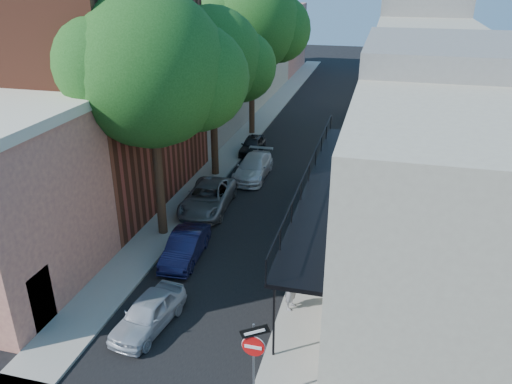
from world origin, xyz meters
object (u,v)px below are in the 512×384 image
Objects in this scene: oak_far at (258,25)px; parked_car_b at (185,247)px; sign_post at (254,349)px; pedestrian at (292,287)px; parked_car_d at (253,167)px; parked_car_e at (252,145)px; oak_mid at (219,61)px; oak_near at (162,72)px; parked_car_c at (208,198)px; parked_car_a at (148,313)px.

parked_car_b is at bearing -85.55° from oak_far.
sign_post is 4.79m from pedestrian.
sign_post is at bearing -58.34° from parked_car_b.
parked_car_b is 5.83m from pedestrian.
parked_car_b is 0.82× the size of parked_car_d.
pedestrian is (6.00, -16.97, 0.44)m from parked_car_e.
oak_mid is 5.58× the size of pedestrian.
parked_car_e is 1.92× the size of pedestrian.
parked_car_d is (1.95, -9.00, -7.59)m from oak_far.
oak_far is at bearing 91.00° from parked_car_b.
oak_far is (0.01, 17.01, 0.38)m from oak_near.
oak_mid is at bearing 90.37° from oak_near.
sign_post is 8.85m from parked_car_b.
parked_car_d is at bearing 72.89° from parked_car_c.
oak_near is at bearing 113.83° from parked_car_a.
parked_car_e is (-1.20, 19.20, -0.01)m from parked_car_a.
pedestrian is (5.26, -2.47, 0.41)m from parked_car_b.
oak_mid is 0.86× the size of oak_far.
oak_near is 2.49× the size of parked_car_d.
oak_far is 8.99m from parked_car_e.
oak_far is 3.40× the size of parked_car_e.
parked_car_a is 9.85m from parked_car_c.
pedestrian reaches higher than parked_car_b.
parked_car_b is 2.07× the size of pedestrian.
parked_car_d is at bearing -77.74° from oak_far.
oak_mid is 9.12m from oak_far.
parked_car_e is (-1.20, 4.35, -0.07)m from parked_car_d.
pedestrian is at bearing -61.54° from oak_mid.
oak_near is at bearing -108.45° from parked_car_c.
oak_mid is at bearing 110.86° from sign_post.
oak_near is at bearing 68.30° from pedestrian.
oak_near reaches higher than pedestrian.
sign_post is at bearing -170.39° from pedestrian.
oak_far reaches higher than parked_car_c.
parked_car_a is 1.94× the size of pedestrian.
sign_post is 0.65× the size of parked_car_d.
parked_car_a is (1.95, -23.85, -7.65)m from oak_far.
oak_near is at bearing -90.04° from oak_far.
parked_car_d is (0.46, 10.15, 0.04)m from parked_car_b.
parked_car_d reaches higher than parked_car_b.
parked_car_e is at bearing 104.84° from parked_car_d.
parked_car_a is at bearing -82.24° from oak_mid.
parked_car_d is at bearing 83.94° from parked_car_b.
parked_car_d is at bearing 33.39° from pedestrian.
parked_car_c is 9.42m from parked_car_e.
pedestrian is (6.77, -4.61, -6.84)m from oak_near.
sign_post reaches higher than parked_car_b.
parked_car_e is (0.82, 4.39, -6.46)m from oak_mid.
oak_far is at bearing 101.66° from parked_car_d.
oak_near is 3.02× the size of parked_car_b.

